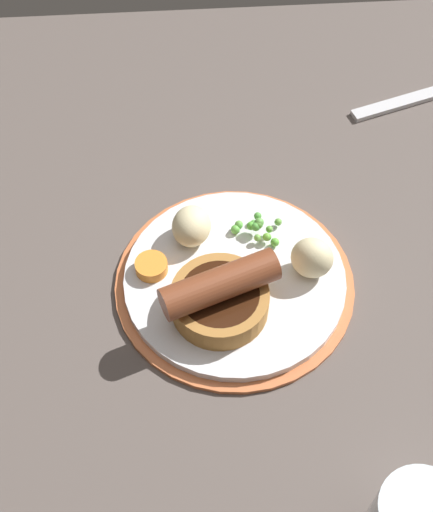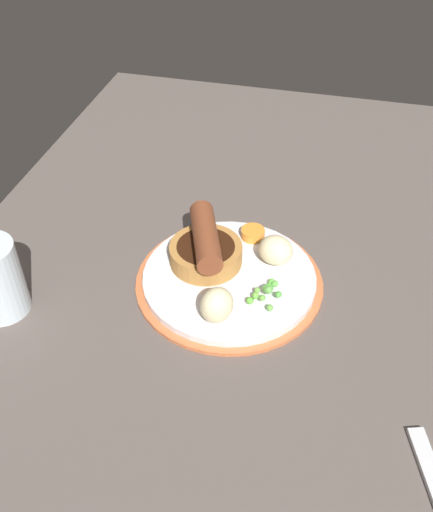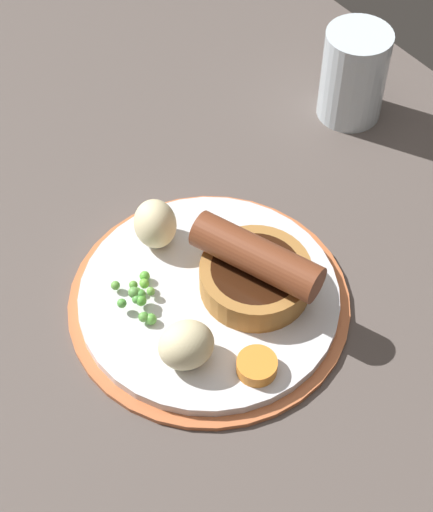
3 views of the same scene
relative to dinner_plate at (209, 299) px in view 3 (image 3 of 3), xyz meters
The scene contains 8 objects.
dining_table 4.41cm from the dinner_plate, 89.07° to the right, with size 110.00×80.00×3.00cm, color #564C47.
dinner_plate is the anchor object (origin of this frame).
sausage_pudding 4.86cm from the dinner_plate, 62.61° to the left, with size 11.10×9.01×5.57cm.
pea_pile 5.89cm from the dinner_plate, 116.75° to the right, with size 5.15×3.89×1.90cm.
potato_chunk_0 7.74cm from the dinner_plate, behind, with size 4.02×3.56×4.21cm, color beige.
potato_chunk_1 6.85cm from the dinner_plate, 51.84° to the right, with size 4.32×3.80×3.69cm, color beige.
carrot_slice_1 8.17cm from the dinner_plate, ahead, with size 3.12×3.12×1.18cm, color orange.
drinking_glass 27.22cm from the dinner_plate, 112.64° to the left, with size 6.26×6.26×9.36cm, color silver.
Camera 3 is at (32.74, -19.89, 60.44)cm, focal length 60.00 mm.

